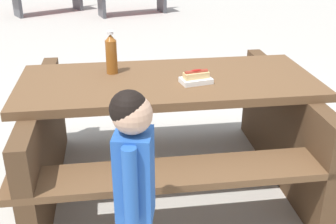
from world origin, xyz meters
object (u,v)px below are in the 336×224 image
object	(u,v)px
hotdog_tray	(196,78)
child_in_coat	(134,177)
picnic_table	(168,123)
soda_bottle	(111,54)

from	to	relation	value
hotdog_tray	child_in_coat	bearing A→B (deg)	-129.11
picnic_table	soda_bottle	xyz separation A→B (m)	(-0.29, 0.21, 0.43)
picnic_table	soda_bottle	world-z (taller)	soda_bottle
soda_bottle	child_in_coat	distance (m)	1.10
picnic_table	child_in_coat	world-z (taller)	child_in_coat
child_in_coat	hotdog_tray	bearing A→B (deg)	50.89
picnic_table	hotdog_tray	xyz separation A→B (m)	(0.13, -0.13, 0.34)
child_in_coat	soda_bottle	bearing A→B (deg)	81.22
soda_bottle	hotdog_tray	size ratio (longest dim) A/B	1.48
picnic_table	hotdog_tray	distance (m)	0.38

